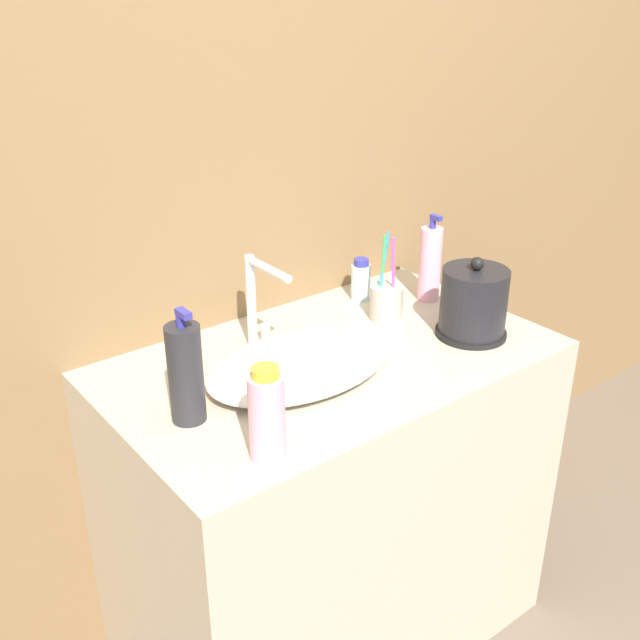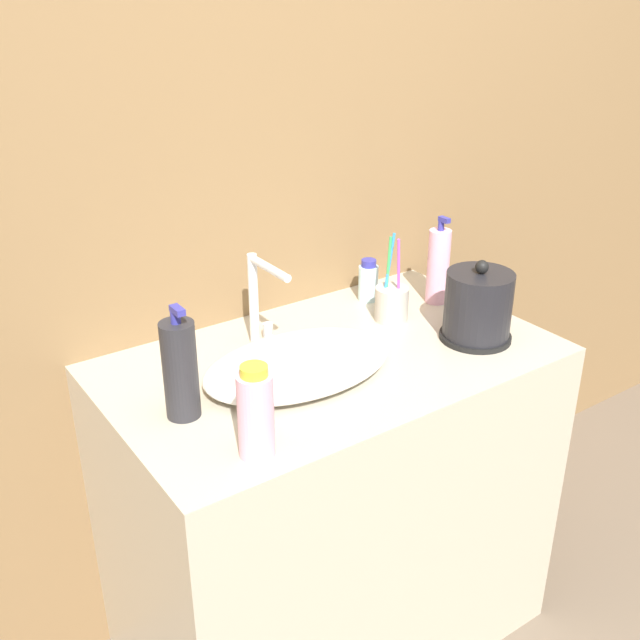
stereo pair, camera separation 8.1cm
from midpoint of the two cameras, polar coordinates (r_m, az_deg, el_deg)
wall_back at (r=1.76m, az=-3.92°, el=15.23°), size 6.00×0.04×2.60m
vanity_counter at (r=1.89m, az=2.05°, el=-13.88°), size 1.00×0.60×0.82m
sink_basin at (r=1.58m, az=-0.20°, el=-3.36°), size 0.43×0.28×0.05m
faucet at (r=1.66m, az=-3.24°, el=1.83°), size 0.06×0.16×0.22m
electric_kettle at (r=1.76m, az=13.23°, el=0.83°), size 0.17×0.17×0.19m
toothbrush_cup at (r=1.83m, az=6.74°, el=1.33°), size 0.08×0.08×0.22m
lotion_bottle at (r=1.93m, az=10.19°, el=4.08°), size 0.06×0.06×0.23m
shampoo_bottle at (r=1.43m, az=-9.01°, el=-3.75°), size 0.07×0.07×0.23m
mouthwash_bottle at (r=1.94m, az=4.89°, el=2.95°), size 0.05×0.05×0.11m
hand_cream_bottle at (r=1.31m, az=-3.14°, el=-7.14°), size 0.06×0.06×0.18m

